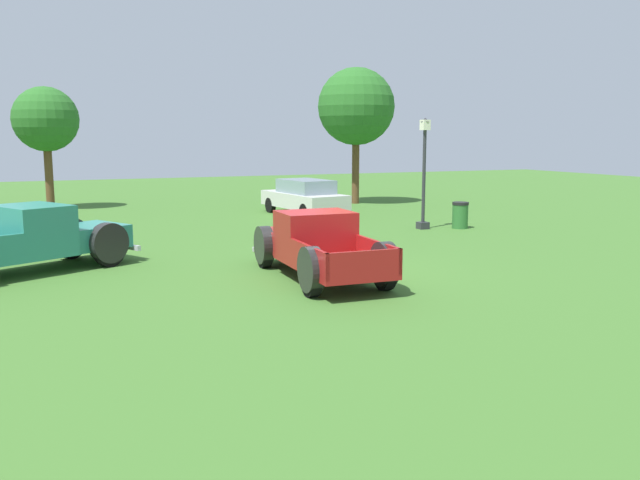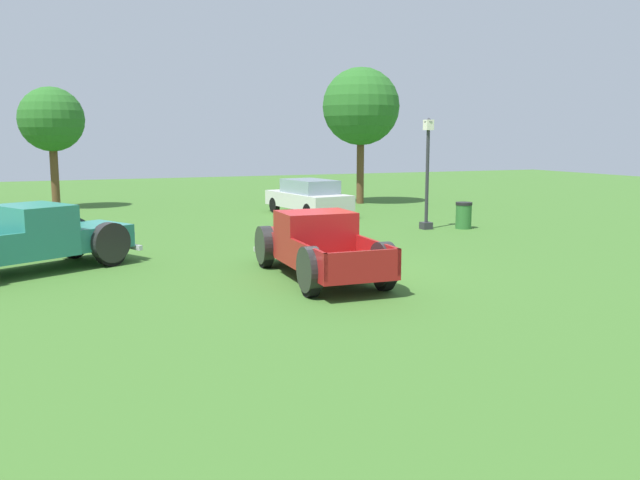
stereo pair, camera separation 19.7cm
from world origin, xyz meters
The scene contains 8 objects.
ground_plane centered at (0.00, 0.00, 0.00)m, with size 80.00×80.00×0.00m, color #3D6B28.
pickup_truck_foreground centered at (-0.42, 0.01, 0.73)m, with size 2.13×5.08×1.53m.
pickup_truck_behind_left centered at (-6.45, 3.20, 0.78)m, with size 5.58×4.14×1.63m.
sedan_distant_a centered at (4.07, 11.63, 0.79)m, with size 2.41×4.68×1.50m.
lamp_post_near centered at (6.32, 5.93, 2.06)m, with size 0.36×0.36×3.92m.
trash_can centered at (7.62, 5.53, 0.48)m, with size 0.59×0.59×0.95m.
oak_tree_east centered at (-5.68, 18.45, 4.01)m, with size 2.90×2.90×5.50m.
oak_tree_west centered at (8.27, 15.25, 4.70)m, with size 3.74×3.74×6.60m.
Camera 1 is at (-6.52, -14.34, 3.25)m, focal length 37.54 mm.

